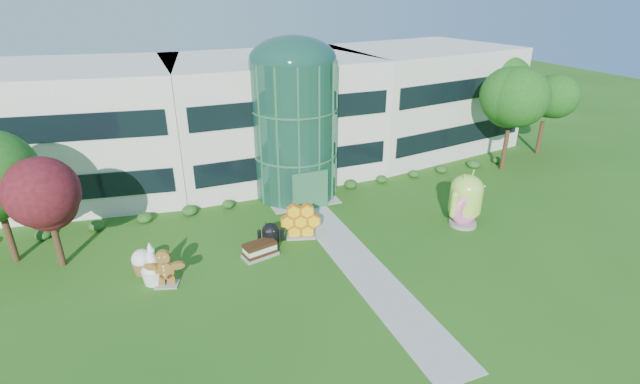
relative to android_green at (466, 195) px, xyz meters
name	(u,v)px	position (x,y,z in m)	size (l,w,h in m)	color
ground	(370,276)	(-8.78, -3.38, -1.93)	(140.00, 140.00, 0.00)	#215114
building	(271,114)	(-8.78, 14.62, 2.72)	(46.00, 15.00, 9.30)	beige
atrium	(295,130)	(-8.78, 8.62, 2.97)	(6.00, 6.00, 9.80)	#194738
walkway	(354,257)	(-8.78, -1.38, -1.91)	(2.40, 20.00, 0.04)	#9E9E93
tree_red	(51,218)	(-24.28, 4.12, 1.07)	(4.00, 4.00, 6.00)	#3F0C14
trees_backdrop	(290,136)	(-8.78, 9.62, 2.27)	(52.00, 8.00, 8.40)	#1D4A12
android_green	(466,195)	(0.00, 0.00, 0.00)	(3.41, 2.27, 3.86)	#A8DD46
android_black	(271,233)	(-12.84, 1.58, -1.00)	(1.63, 1.10, 1.86)	black
donut	(465,209)	(-0.35, -0.43, -0.78)	(2.22, 1.07, 2.31)	pink
gingerbread	(165,268)	(-19.03, -0.11, -0.86)	(2.32, 0.89, 2.14)	brown
ice_cream_sandwich	(260,249)	(-13.74, 0.82, -1.48)	(2.03, 1.01, 0.90)	black
honeycomb	(301,222)	(-10.77, 2.04, -0.90)	(2.64, 0.94, 2.07)	yellow
froyo	(152,263)	(-19.58, 0.45, -0.76)	(1.37, 1.37, 2.35)	white
cupcake	(142,261)	(-20.09, 1.61, -1.22)	(1.18, 1.18, 1.42)	white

